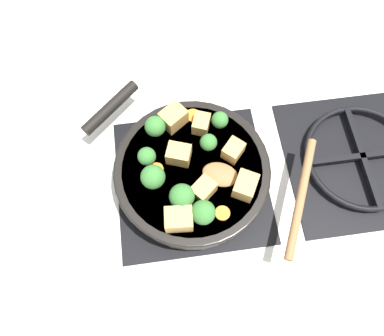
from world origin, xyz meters
TOP-DOWN VIEW (x-y plane):
  - ground_plane at (0.00, 0.00)m, footprint 2.40×2.40m
  - front_burner_grate at (0.00, 0.00)m, footprint 0.31×0.31m
  - rear_burner_grate at (0.00, 0.36)m, footprint 0.31×0.31m
  - skillet_pan at (-0.00, -0.00)m, footprint 0.37×0.36m
  - wooden_spoon at (0.06, 0.13)m, footprint 0.22×0.24m
  - tofu_cube_center_large at (0.06, 0.09)m, footprint 0.06×0.05m
  - tofu_cube_near_handle at (-0.08, 0.03)m, footprint 0.05×0.04m
  - tofu_cube_east_chunk at (-0.02, -0.02)m, footprint 0.05×0.05m
  - tofu_cube_west_chunk at (-0.10, -0.02)m, footprint 0.06×0.06m
  - tofu_cube_back_piece at (-0.02, 0.08)m, footprint 0.05×0.05m
  - tofu_cube_front_piece at (0.10, -0.04)m, footprint 0.04×0.05m
  - tofu_cube_mid_small at (0.05, 0.01)m, footprint 0.05×0.05m
  - broccoli_floret_near_spoon at (-0.02, -0.08)m, footprint 0.03×0.03m
  - broccoli_floret_center_top at (0.02, -0.07)m, footprint 0.05×0.05m
  - broccoli_floret_east_rim at (0.06, -0.03)m, footprint 0.05×0.05m
  - broccoli_floret_west_rim at (0.10, 0.01)m, footprint 0.04×0.04m
  - broccoli_floret_north_edge at (-0.04, 0.04)m, footprint 0.03×0.03m
  - broccoli_floret_south_cluster at (-0.08, -0.06)m, footprint 0.04×0.04m
  - broccoli_floret_mid_floret at (-0.08, 0.07)m, footprint 0.03×0.03m
  - carrot_slice_orange_thin at (-0.01, -0.07)m, footprint 0.03×0.03m
  - carrot_slice_near_center at (-0.11, 0.02)m, footprint 0.03×0.03m
  - carrot_slice_edge_slice at (0.10, 0.04)m, footprint 0.03×0.03m

SIDE VIEW (x-z plane):
  - ground_plane at x=0.00m, z-range 0.00..0.00m
  - front_burner_grate at x=0.00m, z-range 0.00..0.03m
  - rear_burner_grate at x=0.00m, z-range 0.00..0.03m
  - skillet_pan at x=0.00m, z-range 0.03..0.08m
  - carrot_slice_orange_thin at x=-0.01m, z-range 0.07..0.08m
  - carrot_slice_near_center at x=-0.11m, z-range 0.07..0.08m
  - carrot_slice_edge_slice at x=0.10m, z-range 0.07..0.08m
  - wooden_spoon at x=0.06m, z-range 0.07..0.09m
  - tofu_cube_near_handle at x=-0.08m, z-range 0.07..0.10m
  - tofu_cube_back_piece at x=-0.02m, z-range 0.07..0.11m
  - tofu_cube_mid_small at x=0.05m, z-range 0.07..0.11m
  - tofu_cube_east_chunk at x=-0.02m, z-range 0.07..0.11m
  - tofu_cube_center_large at x=0.06m, z-range 0.07..0.11m
  - tofu_cube_west_chunk at x=-0.10m, z-range 0.07..0.11m
  - tofu_cube_front_piece at x=0.10m, z-range 0.07..0.11m
  - broccoli_floret_north_edge at x=-0.04m, z-range 0.08..0.12m
  - broccoli_floret_mid_floret at x=-0.08m, z-range 0.08..0.12m
  - broccoli_floret_near_spoon at x=-0.02m, z-range 0.08..0.12m
  - broccoli_floret_south_cluster at x=-0.08m, z-range 0.08..0.12m
  - broccoli_floret_west_rim at x=0.10m, z-range 0.08..0.13m
  - broccoli_floret_center_top at x=0.02m, z-range 0.08..0.13m
  - broccoli_floret_east_rim at x=0.06m, z-range 0.08..0.13m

